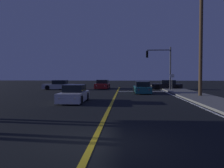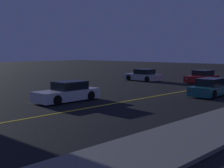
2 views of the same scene
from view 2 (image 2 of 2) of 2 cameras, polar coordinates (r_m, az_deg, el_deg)
The scene contains 6 objects.
lane_line_center at distance 20.54m, azimuth -0.27°, elevation -3.58°, with size 0.20×41.65×0.01m, color gold.
lane_line_edge_right at distance 17.09m, azimuth 14.37°, elevation -5.69°, with size 0.16×41.65×0.01m, color white.
car_distant_tail_red at distance 35.76m, azimuth 15.73°, elevation 1.16°, with size 2.11×4.31×1.34m.
car_parked_curb_white at distance 21.90m, azimuth -7.92°, elevation -1.52°, with size 1.85×4.72×1.34m.
car_following_oncoming_teal at distance 25.53m, azimuth 17.30°, elevation -0.69°, with size 1.89×4.69×1.34m.
car_far_approaching_silver at distance 36.83m, azimuth 5.56°, elevation 1.48°, with size 4.29×2.01×1.34m.
Camera 2 is at (13.92, -2.47, 3.38)m, focal length 51.38 mm.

